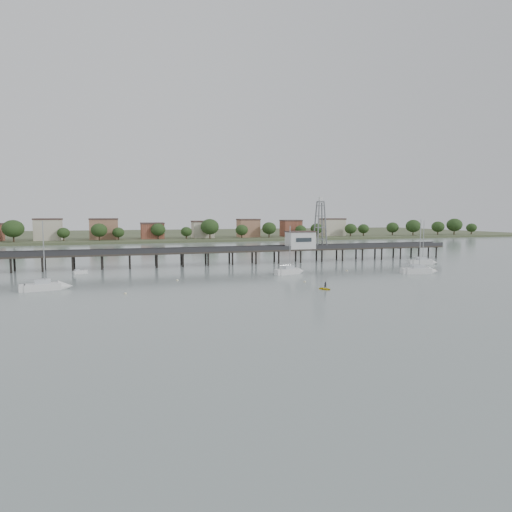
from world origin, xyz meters
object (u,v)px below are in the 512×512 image
(sailboat_a, at_px, (51,286))
(white_tender, at_px, (80,272))
(sailboat_e, at_px, (425,262))
(lattice_tower, at_px, (320,225))
(yellow_dinghy, at_px, (325,289))
(sailboat_c, at_px, (292,271))
(sailboat_d, at_px, (423,271))
(pier, at_px, (219,251))

(sailboat_a, bearing_deg, white_tender, 71.94)
(white_tender, bearing_deg, sailboat_e, -28.34)
(lattice_tower, distance_m, sailboat_a, 77.74)
(sailboat_e, bearing_deg, yellow_dinghy, -139.34)
(yellow_dinghy, bearing_deg, sailboat_e, 5.17)
(sailboat_c, xyz_separation_m, white_tender, (-48.74, 15.63, -0.27))
(sailboat_a, relative_size, yellow_dinghy, 5.50)
(sailboat_c, relative_size, sailboat_e, 0.92)
(sailboat_e, bearing_deg, sailboat_c, -162.34)
(sailboat_c, height_order, sailboat_a, sailboat_a)
(sailboat_a, xyz_separation_m, white_tender, (3.19, 22.35, -0.26))
(sailboat_c, distance_m, white_tender, 51.19)
(white_tender, bearing_deg, sailboat_a, -121.20)
(sailboat_d, relative_size, yellow_dinghy, 5.51)
(lattice_tower, height_order, yellow_dinghy, lattice_tower)
(yellow_dinghy, bearing_deg, white_tender, 114.02)
(sailboat_c, distance_m, sailboat_e, 44.65)
(yellow_dinghy, bearing_deg, sailboat_a, 135.91)
(sailboat_c, distance_m, sailboat_a, 52.36)
(lattice_tower, distance_m, white_tender, 68.89)
(lattice_tower, distance_m, sailboat_e, 32.01)
(yellow_dinghy, bearing_deg, sailboat_c, 57.14)
(sailboat_c, bearing_deg, yellow_dinghy, -108.33)
(pier, height_order, sailboat_c, sailboat_c)
(sailboat_a, distance_m, yellow_dinghy, 51.96)
(lattice_tower, relative_size, sailboat_c, 1.27)
(sailboat_c, distance_m, sailboat_d, 31.83)
(pier, height_order, lattice_tower, lattice_tower)
(pier, distance_m, sailboat_e, 59.24)
(pier, xyz_separation_m, white_tender, (-36.07, -8.11, -3.41))
(sailboat_c, xyz_separation_m, yellow_dinghy, (-2.28, -22.03, -0.65))
(sailboat_d, xyz_separation_m, yellow_dinghy, (-32.95, -13.49, -0.64))
(lattice_tower, xyz_separation_m, sailboat_a, (-70.76, -30.45, -10.46))
(sailboat_a, height_order, sailboat_d, sailboat_d)
(lattice_tower, distance_m, sailboat_d, 35.93)
(sailboat_e, relative_size, white_tender, 3.87)
(sailboat_d, distance_m, yellow_dinghy, 35.61)
(white_tender, height_order, yellow_dinghy, yellow_dinghy)
(lattice_tower, bearing_deg, sailboat_d, -69.86)
(lattice_tower, xyz_separation_m, sailboat_e, (25.26, -16.65, -10.46))
(sailboat_c, bearing_deg, lattice_tower, 39.16)
(sailboat_d, bearing_deg, white_tender, 175.00)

